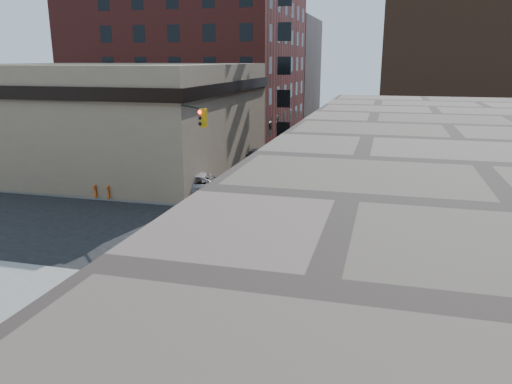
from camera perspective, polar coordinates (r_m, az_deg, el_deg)
The scene contains 30 objects.
ground at distance 26.29m, azimuth -0.63°, elevation -5.98°, with size 140.00×140.00×0.00m, color black.
sidewalk_nw at distance 64.37m, azimuth -12.81°, elevation 6.24°, with size 34.00×54.50×0.15m, color gray.
bank_building at distance 46.82m, azimuth -15.68°, elevation 8.39°, with size 22.00×22.00×9.00m, color #8C7A5B.
apartment_block at distance 68.47m, azimuth -7.00°, elevation 17.01°, with size 25.00×25.00×24.00m, color maroon.
commercial_row_ne at distance 46.69m, azimuth 23.13°, elevation 10.83°, with size 14.00×34.00×14.00m, color #533221.
filler_nw at distance 88.60m, azimuth 0.03°, elevation 14.03°, with size 20.00×18.00×16.00m, color brown.
filler_ne at distance 82.09m, azimuth 20.41°, elevation 11.66°, with size 16.00×16.00×12.00m, color maroon.
signal_pole_se at distance 18.78m, azimuth 12.74°, elevation -0.16°, with size 5.40×5.27×8.00m.
signal_pole_nw at distance 31.95m, azimuth -8.30°, elevation 5.69°, with size 3.58×3.67×8.00m.
signal_pole_ne at distance 29.47m, azimuth 13.22°, elevation 4.68°, with size 3.67×3.58×8.00m.
tree_ne_near at distance 50.04m, azimuth 15.90°, elevation 7.60°, with size 3.00×3.00×4.85m.
tree_ne_far at distance 57.99m, azimuth 15.82°, elevation 8.54°, with size 3.00×3.00×4.85m.
police_car at distance 28.39m, azimuth -1.42°, elevation -2.84°, with size 2.03×4.98×1.45m, color silver.
pickup at distance 35.31m, azimuth -6.16°, elevation 0.80°, with size 2.72×5.90×1.64m, color silver.
parked_car_wnear at distance 46.14m, azimuth -0.04°, elevation 4.08°, with size 1.66×4.12×1.41m, color black.
parked_car_wfar at distance 56.60m, azimuth 3.62°, elevation 6.06°, with size 1.46×4.18×1.38m, color #969A9E.
parked_car_wdeep at distance 70.81m, azimuth 7.39°, elevation 7.82°, with size 2.17×5.33×1.55m, color black.
parked_car_enear at distance 48.50m, azimuth 12.79°, elevation 4.40°, with size 1.75×5.02×1.66m, color black.
parked_car_efar at distance 60.34m, azimuth 11.04°, elevation 6.47°, with size 1.88×4.68×1.59m, color gray.
pedestrian_a at distance 34.87m, azimuth -7.96°, elevation 1.03°, with size 0.69×0.45×1.89m, color black.
pedestrian_b at distance 36.62m, azimuth -16.09°, elevation 1.10°, with size 0.83×0.64×1.70m, color black.
pedestrian_c at distance 36.49m, azimuth -18.09°, elevation 1.04°, with size 1.10×0.46×1.88m, color #1E252D.
barrel_road at distance 29.24m, azimuth 10.67°, elevation -2.97°, with size 0.59×0.59×1.05m, color #D04109.
barrel_bank at distance 34.31m, azimuth -6.32°, elevation -0.25°, with size 0.51×0.51×0.91m, color #D9600A.
barricade_se_a at distance 19.16m, azimuth 19.44°, elevation -13.25°, with size 1.22×0.61×0.92m, color red, non-canonical shape.
barricade_se_b at distance 16.65m, azimuth 12.63°, elevation -17.11°, with size 1.32×0.66×0.99m, color #DD500A, non-canonical shape.
barricade_se_c at distance 17.56m, azimuth 15.73°, elevation -15.74°, with size 1.17×0.59×0.88m, color red, non-canonical shape.
barricade_se_d at distance 15.97m, azimuth 20.44°, elevation -19.57°, with size 1.15×0.57×0.86m, color orange, non-canonical shape.
barricade_nw_a at distance 35.94m, azimuth -10.41°, elevation 0.63°, with size 1.36×0.68×1.02m, color #CF4C09, non-canonical shape.
barricade_nw_b at distance 35.82m, azimuth -16.95°, elevation 0.16°, with size 1.34×0.67×1.00m, color #D25709, non-canonical shape.
Camera 1 is at (6.54, -23.68, 9.38)m, focal length 35.00 mm.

